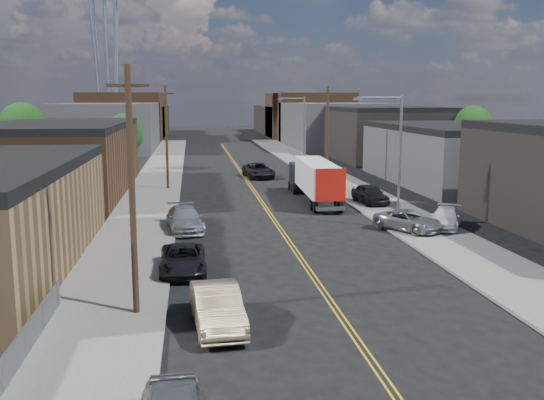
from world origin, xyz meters
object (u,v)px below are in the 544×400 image
object	(u,v)px
car_left_c	(183,259)
car_left_b	(217,307)
car_right_lot_b	(446,218)
car_right_lot_a	(409,221)
car_right_lot_c	(370,194)
car_left_d	(185,219)
semi_truck	(313,178)
car_ahead_truck	(258,171)

from	to	relation	value
car_left_c	car_left_b	bearing A→B (deg)	-80.26
car_left_b	car_right_lot_b	bearing A→B (deg)	39.74
car_left_c	car_right_lot_b	size ratio (longest dim) A/B	1.08
car_left_b	car_right_lot_a	world-z (taller)	car_left_b
car_left_b	car_right_lot_c	xyz separation A→B (m)	(13.75, 25.74, 0.12)
car_right_lot_a	car_right_lot_b	bearing A→B (deg)	-19.75
car_left_d	car_right_lot_b	xyz separation A→B (m)	(17.40, -2.00, 0.03)
semi_truck	car_right_lot_a	size ratio (longest dim) A/B	2.85
car_left_b	car_right_lot_c	size ratio (longest dim) A/B	1.07
semi_truck	car_ahead_truck	size ratio (longest dim) A/B	2.30
car_left_d	car_right_lot_b	distance (m)	17.51
car_right_lot_c	car_left_c	bearing A→B (deg)	-137.65
car_right_lot_c	semi_truck	bearing A→B (deg)	138.48
car_left_c	car_left_d	bearing A→B (deg)	89.48
car_ahead_truck	car_right_lot_a	bearing A→B (deg)	-84.14
car_right_lot_a	car_left_d	bearing A→B (deg)	139.04
car_left_b	car_left_d	size ratio (longest dim) A/B	0.91
semi_truck	car_right_lot_b	world-z (taller)	semi_truck
semi_truck	car_right_lot_b	bearing A→B (deg)	-60.81
semi_truck	car_left_d	bearing A→B (deg)	-132.74
car_left_b	car_right_lot_a	size ratio (longest dim) A/B	1.03
car_left_d	car_right_lot_c	size ratio (longest dim) A/B	1.18
car_right_lot_b	car_ahead_truck	xyz separation A→B (m)	(-9.50, 28.76, 0.01)
car_right_lot_a	car_ahead_truck	bearing A→B (deg)	71.85
car_left_d	car_ahead_truck	size ratio (longest dim) A/B	0.91
car_left_c	car_left_d	distance (m)	10.00
car_left_c	car_right_lot_b	bearing A→B (deg)	24.17
car_left_b	car_left_c	xyz separation A→B (m)	(-1.40, 7.74, -0.13)
car_left_b	car_ahead_truck	size ratio (longest dim) A/B	0.83
semi_truck	car_right_lot_b	xyz separation A→B (m)	(6.50, -12.86, -1.20)
car_left_c	car_right_lot_b	distance (m)	19.15
car_left_b	car_left_d	bearing A→B (deg)	89.73
semi_truck	car_ahead_truck	bearing A→B (deg)	103.05
car_left_d	car_ahead_truck	bearing A→B (deg)	66.53
car_left_b	car_right_lot_b	xyz separation A→B (m)	(16.00, 15.74, 0.00)
car_right_lot_c	car_ahead_truck	size ratio (longest dim) A/B	0.78
car_right_lot_a	car_right_lot_b	xyz separation A→B (m)	(2.80, 0.56, 0.00)
car_left_d	car_left_b	bearing A→B (deg)	-92.51
car_left_b	car_right_lot_b	size ratio (longest dim) A/B	1.08
car_left_b	car_ahead_truck	world-z (taller)	car_ahead_truck
car_right_lot_b	car_right_lot_c	world-z (taller)	car_right_lot_c
car_left_c	car_right_lot_a	size ratio (longest dim) A/B	1.03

